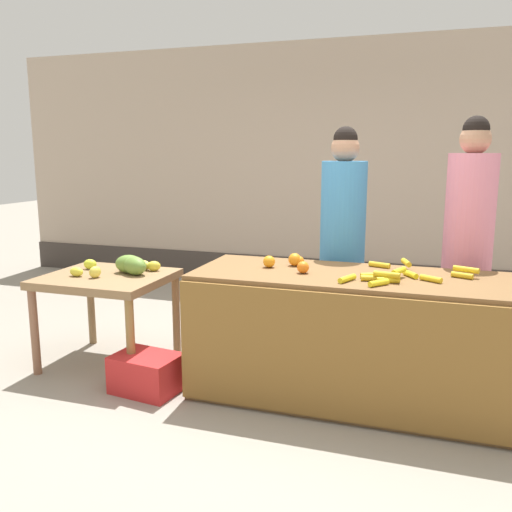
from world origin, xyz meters
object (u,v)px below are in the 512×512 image
vendor_woman_blue_shirt (342,247)px  produce_crate (147,373)px  produce_sack (224,317)px  vendor_woman_pink_shirt (467,249)px

vendor_woman_blue_shirt → produce_crate: bearing=-139.5°
vendor_woman_blue_shirt → produce_sack: bearing=-179.7°
vendor_woman_pink_shirt → produce_crate: size_ratio=4.24×
vendor_woman_blue_shirt → produce_sack: (-0.98, -0.01, -0.65)m
vendor_woman_blue_shirt → vendor_woman_pink_shirt: (0.89, 0.01, 0.03)m
vendor_woman_blue_shirt → vendor_woman_pink_shirt: bearing=0.5°
produce_sack → vendor_woman_pink_shirt: bearing=0.4°
vendor_woman_blue_shirt → produce_crate: (-1.16, -0.99, -0.78)m
vendor_woman_pink_shirt → produce_sack: bearing=-179.6°
produce_crate → produce_sack: size_ratio=0.85×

